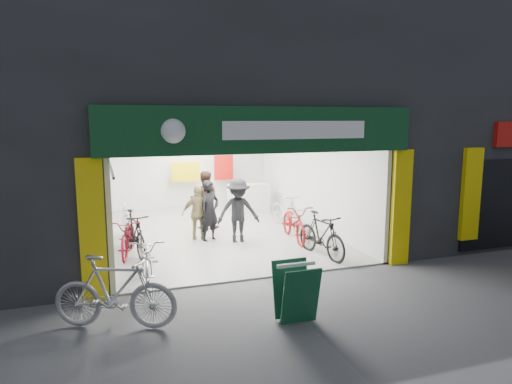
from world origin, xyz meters
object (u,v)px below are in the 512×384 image
parked_bike (115,292)px  sandwich_board (296,291)px  bike_left_front (148,259)px  bike_right_front (321,235)px

parked_bike → sandwich_board: bearing=-82.3°
bike_left_front → sandwich_board: 3.37m
parked_bike → sandwich_board: (2.77, -0.73, -0.06)m
bike_right_front → sandwich_board: size_ratio=1.89×
bike_right_front → parked_bike: parked_bike is taller
bike_left_front → parked_bike: parked_bike is taller
bike_left_front → sandwich_board: size_ratio=1.93×
parked_bike → sandwich_board: 2.86m
bike_left_front → parked_bike: size_ratio=0.94×
bike_left_front → parked_bike: (-0.70, -1.93, 0.11)m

